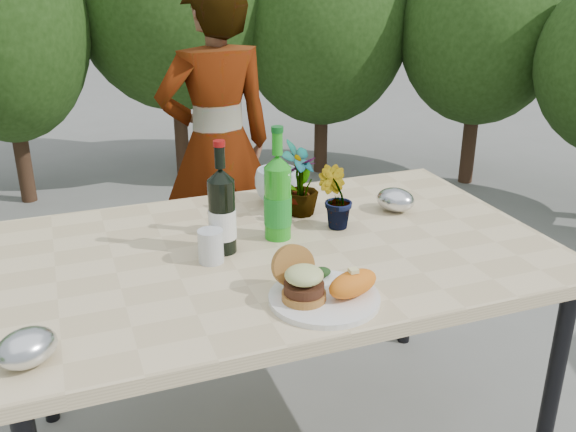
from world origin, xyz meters
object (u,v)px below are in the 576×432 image
object	(u,v)px
patio_table	(279,264)
wine_bottle	(222,212)
dinner_plate	(324,298)
person	(217,146)

from	to	relation	value
patio_table	wine_bottle	bearing A→B (deg)	169.51
dinner_plate	wine_bottle	bearing A→B (deg)	113.55
dinner_plate	person	world-z (taller)	person
patio_table	dinner_plate	world-z (taller)	dinner_plate
dinner_plate	patio_table	bearing A→B (deg)	90.08
wine_bottle	patio_table	bearing A→B (deg)	-33.57
dinner_plate	wine_bottle	distance (m)	0.42
dinner_plate	wine_bottle	size ratio (longest dim) A/B	0.84
patio_table	dinner_plate	xyz separation A→B (m)	(0.00, -0.34, 0.06)
dinner_plate	wine_bottle	xyz separation A→B (m)	(-0.16, 0.37, 0.11)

